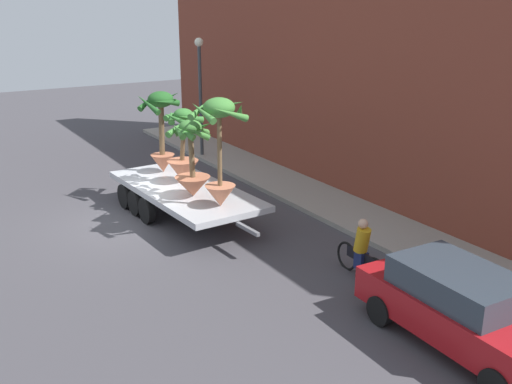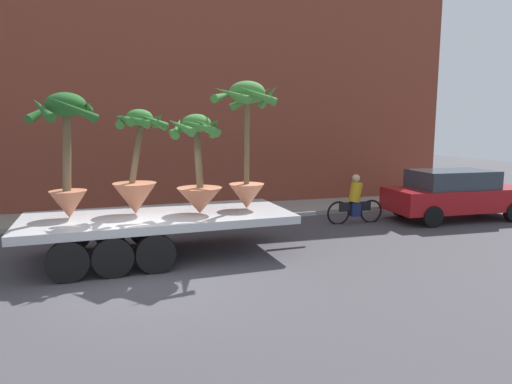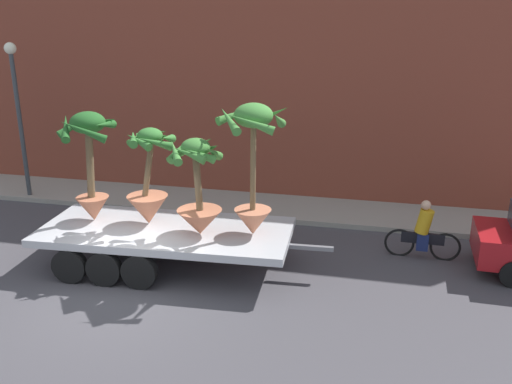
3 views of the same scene
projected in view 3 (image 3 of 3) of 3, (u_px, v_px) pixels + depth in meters
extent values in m
plane|color=#423F44|center=(122.00, 296.00, 12.01)|extent=(60.00, 60.00, 0.00)
cube|color=gray|center=(208.00, 202.00, 17.63)|extent=(24.00, 2.20, 0.15)
cube|color=brown|center=(221.00, 64.00, 17.91)|extent=(24.00, 1.20, 8.47)
cube|color=#B7BABF|center=(166.00, 232.00, 13.15)|extent=(6.05, 2.85, 0.18)
cylinder|color=black|center=(113.00, 227.00, 14.72)|extent=(0.81, 0.26, 0.80)
cylinder|color=black|center=(70.00, 266.00, 12.50)|extent=(0.81, 0.26, 0.80)
cylinder|color=black|center=(143.00, 229.00, 14.58)|extent=(0.81, 0.26, 0.80)
cylinder|color=black|center=(104.00, 269.00, 12.37)|extent=(0.81, 0.26, 0.80)
cylinder|color=black|center=(173.00, 231.00, 14.45)|extent=(0.81, 0.26, 0.80)
cylinder|color=black|center=(139.00, 272.00, 12.23)|extent=(0.81, 0.26, 0.80)
cube|color=slate|center=(311.00, 248.00, 12.63)|extent=(1.00, 0.16, 0.10)
cone|color=#B26647|center=(148.00, 210.00, 13.30)|extent=(0.98, 0.98, 0.71)
cylinder|color=brown|center=(149.00, 166.00, 12.95)|extent=(0.41, 0.14, 1.47)
ellipsoid|color=#387A33|center=(150.00, 136.00, 12.70)|extent=(0.58, 0.58, 0.37)
cone|color=#387A33|center=(168.00, 138.00, 12.68)|extent=(0.31, 0.87, 0.39)
cone|color=#387A33|center=(162.00, 137.00, 12.86)|extent=(0.58, 0.60, 0.40)
cone|color=#387A33|center=(152.00, 134.00, 13.04)|extent=(0.75, 0.40, 0.33)
cone|color=#387A33|center=(139.00, 137.00, 12.89)|extent=(0.42, 0.73, 0.40)
cone|color=#387A33|center=(133.00, 138.00, 12.64)|extent=(0.51, 0.79, 0.34)
cone|color=#387A33|center=(138.00, 141.00, 12.44)|extent=(0.77, 0.48, 0.40)
cone|color=#387A33|center=(154.00, 142.00, 12.36)|extent=(0.80, 0.66, 0.46)
cone|color=#B26647|center=(200.00, 222.00, 12.69)|extent=(1.03, 1.03, 0.59)
cylinder|color=brown|center=(197.00, 179.00, 12.37)|extent=(0.23, 0.16, 1.46)
ellipsoid|color=#428438|center=(195.00, 147.00, 12.15)|extent=(0.65, 0.65, 0.41)
cone|color=#428438|center=(213.00, 152.00, 12.08)|extent=(0.23, 0.83, 0.53)
cone|color=#428438|center=(210.00, 149.00, 12.37)|extent=(0.69, 0.66, 0.46)
cone|color=#428438|center=(195.00, 146.00, 12.59)|extent=(0.89, 0.52, 0.52)
cone|color=#428438|center=(180.00, 149.00, 12.37)|extent=(0.42, 0.87, 0.54)
cone|color=#428438|center=(175.00, 151.00, 12.05)|extent=(0.63, 0.91, 0.46)
cone|color=#428438|center=(189.00, 154.00, 11.83)|extent=(0.77, 0.23, 0.42)
cone|color=#428438|center=(200.00, 155.00, 11.87)|extent=(0.71, 0.57, 0.47)
cone|color=#C17251|center=(253.00, 222.00, 12.68)|extent=(0.85, 0.85, 0.60)
cylinder|color=brown|center=(253.00, 164.00, 12.25)|extent=(0.16, 0.13, 2.16)
ellipsoid|color=#428438|center=(253.00, 115.00, 11.91)|extent=(0.86, 0.86, 0.54)
cone|color=#428438|center=(278.00, 119.00, 11.84)|extent=(0.25, 1.10, 0.56)
cone|color=#428438|center=(269.00, 116.00, 12.35)|extent=(1.07, 0.65, 0.66)
cone|color=#428438|center=(239.00, 113.00, 12.37)|extent=(0.91, 1.00, 0.43)
cone|color=#428438|center=(229.00, 120.00, 11.75)|extent=(0.78, 1.04, 0.51)
cone|color=#428438|center=(251.00, 123.00, 11.45)|extent=(1.05, 0.33, 0.52)
cone|color=#B26647|center=(93.00, 209.00, 13.53)|extent=(0.79, 0.79, 0.60)
cylinder|color=brown|center=(90.00, 161.00, 13.15)|extent=(0.28, 0.18, 1.84)
ellipsoid|color=#235B23|center=(88.00, 123.00, 12.85)|extent=(0.82, 0.82, 0.51)
cone|color=#235B23|center=(105.00, 125.00, 12.78)|extent=(0.23, 0.88, 0.33)
cone|color=#235B23|center=(103.00, 122.00, 13.23)|extent=(0.95, 0.53, 0.42)
cone|color=#235B23|center=(78.00, 123.00, 13.27)|extent=(0.78, 0.98, 0.64)
cone|color=#235B23|center=(66.00, 127.00, 12.75)|extent=(0.65, 0.95, 0.59)
cone|color=#235B23|center=(83.00, 131.00, 12.38)|extent=(1.05, 0.52, 0.61)
torus|color=black|center=(445.00, 247.00, 13.63)|extent=(0.74, 0.08, 0.74)
torus|color=black|center=(399.00, 243.00, 13.90)|extent=(0.74, 0.08, 0.74)
cube|color=black|center=(423.00, 238.00, 13.71)|extent=(1.04, 0.09, 0.28)
cylinder|color=gold|center=(424.00, 221.00, 13.57)|extent=(0.45, 0.35, 0.65)
sphere|color=tan|center=(426.00, 205.00, 13.44)|extent=(0.24, 0.24, 0.24)
cube|color=navy|center=(422.00, 241.00, 13.74)|extent=(0.29, 0.25, 0.44)
cylinder|color=black|center=(503.00, 245.00, 13.81)|extent=(0.65, 0.22, 0.64)
cylinder|color=#383D42|center=(21.00, 127.00, 17.43)|extent=(0.14, 0.14, 4.50)
sphere|color=#EAEACC|center=(10.00, 48.00, 16.68)|extent=(0.36, 0.36, 0.36)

